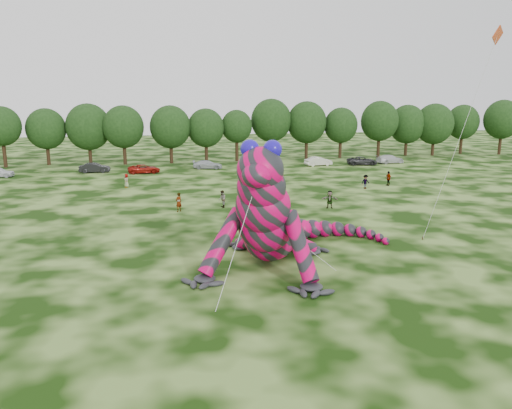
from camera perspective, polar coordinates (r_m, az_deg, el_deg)
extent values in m
plane|color=#16330A|center=(32.03, 13.99, -7.86)|extent=(240.00, 240.00, 0.00)
cube|color=#CB4019|center=(38.86, 25.90, 17.03)|extent=(1.42, 1.11, 1.17)
cylinder|color=silver|center=(39.04, 22.03, 6.37)|extent=(0.02, 0.02, 15.35)
cylinder|color=#382314|center=(40.65, 18.50, -3.66)|extent=(0.08, 0.08, 0.24)
imported|color=black|center=(76.25, -17.96, 4.01)|extent=(4.39, 1.75, 1.42)
imported|color=#9A150D|center=(73.82, -12.68, 4.00)|extent=(4.79, 2.59, 1.28)
imported|color=#ADB2B6|center=(76.91, -5.57, 4.57)|extent=(4.71, 2.52, 1.30)
imported|color=#171754|center=(77.61, 0.92, 4.74)|extent=(4.38, 2.26, 1.43)
imported|color=silver|center=(80.49, 7.13, 4.92)|extent=(4.57, 2.19, 1.45)
imported|color=#29292C|center=(82.63, 12.05, 4.90)|extent=(5.11, 2.86, 1.35)
imported|color=silver|center=(85.86, 15.06, 5.04)|extent=(5.08, 2.74, 1.40)
imported|color=gray|center=(62.76, -14.59, 2.66)|extent=(0.72, 0.91, 1.63)
imported|color=gray|center=(61.09, 12.41, 2.55)|extent=(1.21, 0.85, 1.70)
imported|color=gray|center=(48.29, -8.83, 0.26)|extent=(0.80, 0.76, 1.84)
imported|color=gray|center=(49.56, -3.88, 0.62)|extent=(0.67, 0.85, 1.73)
imported|color=gray|center=(64.01, 14.88, 2.90)|extent=(0.61, 1.11, 1.79)
imported|color=gray|center=(49.78, 8.43, 0.58)|extent=(1.70, 1.09, 1.75)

